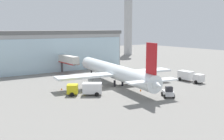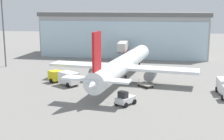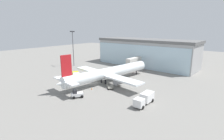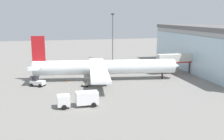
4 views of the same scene
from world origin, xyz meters
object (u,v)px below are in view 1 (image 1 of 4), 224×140
(jet_bridge, at_px, (67,60))
(airplane, at_px, (115,72))
(control_tower, at_px, (128,15))
(catering_truck, at_px, (86,88))
(pushback_tug, at_px, (168,92))
(safety_cone_nose, at_px, (141,90))
(baggage_cart, at_px, (142,84))
(safety_cone_wingtip, at_px, (62,89))
(fuel_truck, at_px, (190,76))

(jet_bridge, bearing_deg, airplane, -174.11)
(control_tower, xyz_separation_m, catering_truck, (-61.17, -61.95, -19.51))
(pushback_tug, distance_m, safety_cone_nose, 7.25)
(baggage_cart, relative_size, safety_cone_nose, 5.68)
(catering_truck, height_order, safety_cone_nose, catering_truck)
(safety_cone_nose, xyz_separation_m, safety_cone_wingtip, (-14.22, 11.29, 0.00))
(airplane, bearing_deg, safety_cone_nose, -165.88)
(control_tower, height_order, safety_cone_wingtip, control_tower)
(jet_bridge, distance_m, pushback_tug, 38.43)
(control_tower, distance_m, baggage_cart, 79.28)
(pushback_tug, height_order, safety_cone_wingtip, pushback_tug)
(jet_bridge, relative_size, pushback_tug, 3.09)
(fuel_truck, height_order, baggage_cart, fuel_truck)
(jet_bridge, bearing_deg, control_tower, -56.46)
(pushback_tug, bearing_deg, control_tower, -1.67)
(jet_bridge, xyz_separation_m, pushback_tug, (4.45, -38.03, -3.33))
(airplane, height_order, pushback_tug, airplane)
(airplane, xyz_separation_m, safety_cone_nose, (0.81, -8.92, -3.08))
(baggage_cart, bearing_deg, control_tower, -82.07)
(fuel_truck, bearing_deg, safety_cone_nose, -88.57)
(pushback_tug, bearing_deg, fuel_truck, -33.62)
(safety_cone_nose, bearing_deg, baggage_cart, 46.28)
(jet_bridge, xyz_separation_m, airplane, (2.37, -22.01, -0.95))
(control_tower, xyz_separation_m, fuel_truck, (-31.31, -65.42, -19.51))
(jet_bridge, height_order, baggage_cart, jet_bridge)
(control_tower, relative_size, fuel_truck, 4.74)
(airplane, relative_size, safety_cone_wingtip, 71.57)
(fuel_truck, bearing_deg, catering_truck, -97.08)
(safety_cone_wingtip, bearing_deg, fuel_truck, -18.40)
(fuel_truck, bearing_deg, jet_bridge, -145.59)
(catering_truck, relative_size, pushback_tug, 1.96)
(jet_bridge, height_order, fuel_truck, jet_bridge)
(jet_bridge, bearing_deg, pushback_tug, -173.57)
(safety_cone_nose, bearing_deg, safety_cone_wingtip, 141.54)
(catering_truck, bearing_deg, safety_cone_nose, -164.77)
(pushback_tug, bearing_deg, catering_truck, 81.35)
(control_tower, bearing_deg, catering_truck, -134.64)
(catering_truck, bearing_deg, jet_bridge, -73.95)
(baggage_cart, distance_m, safety_cone_nose, 5.82)
(airplane, distance_m, safety_cone_wingtip, 13.96)
(baggage_cart, bearing_deg, airplane, -0.16)
(safety_cone_nose, bearing_deg, airplane, 95.19)
(baggage_cart, relative_size, pushback_tug, 0.84)
(control_tower, relative_size, safety_cone_nose, 63.01)
(airplane, xyz_separation_m, baggage_cart, (4.83, -4.71, -2.86))
(airplane, relative_size, safety_cone_nose, 71.57)
(control_tower, height_order, fuel_truck, control_tower)
(jet_bridge, xyz_separation_m, control_tower, (52.44, 35.08, 16.68))
(control_tower, xyz_separation_m, safety_cone_wingtip, (-63.48, -54.72, -20.71))
(fuel_truck, height_order, pushback_tug, fuel_truck)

